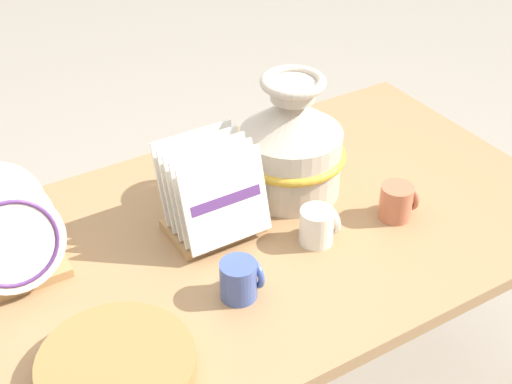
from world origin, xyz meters
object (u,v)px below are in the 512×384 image
ceramic_vase (291,144)px  mug_cobalt_glaze (240,279)px  mug_terracotta_glaze (397,201)px  mug_cream_glaze (318,226)px  dish_rack_square_plates (212,199)px  dish_rack_round_plates (9,245)px  wicker_charger_stack (117,366)px

ceramic_vase → mug_cobalt_glaze: 0.42m
mug_terracotta_glaze → mug_cream_glaze: 0.22m
dish_rack_square_plates → mug_terracotta_glaze: bearing=-24.5°
dish_rack_round_plates → mug_cobalt_glaze: size_ratio=2.72×
wicker_charger_stack → mug_cobalt_glaze: 0.32m
mug_cream_glaze → dish_rack_round_plates: bearing=159.5°
dish_rack_square_plates → mug_cobalt_glaze: size_ratio=2.56×
mug_cobalt_glaze → dish_rack_round_plates: bearing=142.4°
mug_cobalt_glaze → mug_cream_glaze: 0.26m
mug_cream_glaze → wicker_charger_stack: bearing=-166.8°
ceramic_vase → mug_terracotta_glaze: bearing=-55.4°
ceramic_vase → mug_cream_glaze: bearing=-106.0°
dish_rack_square_plates → mug_cobalt_glaze: bearing=-104.4°
dish_rack_round_plates → wicker_charger_stack: bearing=-77.0°
wicker_charger_stack → mug_cream_glaze: bearing=13.2°
wicker_charger_stack → mug_terracotta_glaze: size_ratio=3.40×
dish_rack_round_plates → mug_cream_glaze: size_ratio=2.72×
wicker_charger_stack → ceramic_vase: bearing=28.9°
dish_rack_square_plates → mug_cream_glaze: 0.26m
wicker_charger_stack → mug_cream_glaze: 0.57m
dish_rack_round_plates → mug_terracotta_glaze: size_ratio=2.72×
wicker_charger_stack → mug_cream_glaze: (0.56, 0.13, 0.02)m
dish_rack_round_plates → wicker_charger_stack: 0.39m
ceramic_vase → mug_cobalt_glaze: bearing=-138.3°
ceramic_vase → mug_cream_glaze: 0.24m
wicker_charger_stack → mug_cream_glaze: mug_cream_glaze is taller
mug_cream_glaze → mug_cobalt_glaze: bearing=-165.5°
wicker_charger_stack → dish_rack_square_plates: bearing=38.8°
ceramic_vase → dish_rack_round_plates: (-0.71, 0.03, -0.05)m
ceramic_vase → dish_rack_square_plates: (-0.25, -0.05, -0.05)m
mug_cream_glaze → ceramic_vase: bearing=74.0°
mug_terracotta_glaze → mug_cream_glaze: same height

